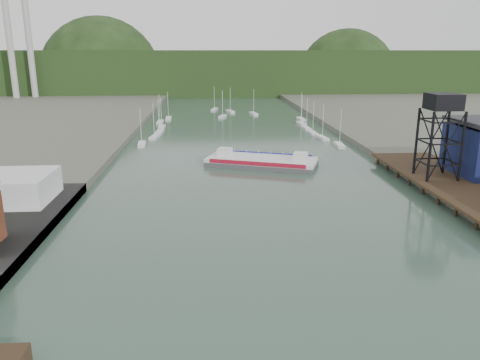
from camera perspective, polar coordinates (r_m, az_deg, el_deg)
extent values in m
cylinder|color=black|center=(85.62, 23.91, -2.84)|extent=(0.60, 0.60, 2.20)
cylinder|color=black|center=(92.82, 22.20, 3.71)|extent=(0.50, 0.50, 13.00)
cylinder|color=black|center=(95.59, 25.45, 3.67)|extent=(0.50, 0.50, 13.00)
cylinder|color=black|center=(98.14, 20.71, 4.44)|extent=(0.50, 0.50, 13.00)
cylinder|color=black|center=(100.77, 23.83, 4.39)|extent=(0.50, 0.50, 13.00)
cube|color=black|center=(95.69, 23.56, 8.76)|extent=(5.50, 5.50, 3.00)
cube|color=silver|center=(134.48, -11.88, 4.27)|extent=(2.67, 7.65, 0.90)
cube|color=silver|center=(145.30, -10.39, 5.17)|extent=(2.81, 7.67, 0.90)
cube|color=silver|center=(153.92, -9.82, 5.76)|extent=(2.35, 7.59, 0.90)
cube|color=silver|center=(163.67, -9.51, 6.35)|extent=(2.01, 7.50, 0.90)
cube|color=silver|center=(175.90, -9.72, 6.97)|extent=(2.00, 7.50, 0.90)
cube|color=silver|center=(185.37, -8.71, 7.44)|extent=(2.16, 7.54, 0.90)
cube|color=silver|center=(133.30, 12.02, 4.16)|extent=(2.53, 7.62, 0.90)
cube|color=silver|center=(143.67, 10.00, 5.07)|extent=(2.76, 7.67, 0.90)
cube|color=silver|center=(151.86, 8.86, 5.68)|extent=(2.22, 7.56, 0.90)
cube|color=silver|center=(160.49, 8.10, 6.23)|extent=(2.18, 7.54, 0.90)
cube|color=silver|center=(171.31, 7.49, 6.83)|extent=(2.46, 7.61, 0.90)
cube|color=silver|center=(182.99, 7.44, 7.38)|extent=(2.48, 7.61, 0.90)
cube|color=silver|center=(188.56, -2.14, 7.74)|extent=(3.78, 7.76, 0.90)
cube|color=silver|center=(197.29, 1.67, 8.09)|extent=(3.31, 7.74, 0.90)
cube|color=silver|center=(204.56, -1.19, 8.36)|extent=(3.76, 7.76, 0.90)
cube|color=silver|center=(212.31, -3.13, 8.60)|extent=(3.40, 7.74, 0.90)
cylinder|color=#AFAEA9|center=(276.15, -26.27, 14.85)|extent=(3.20, 3.20, 60.00)
cylinder|color=#AFAEA9|center=(278.01, -24.31, 15.06)|extent=(3.20, 3.20, 60.00)
cube|color=black|center=(327.17, -2.33, 13.07)|extent=(500.00, 120.00, 28.00)
sphere|color=black|center=(334.98, -16.44, 11.84)|extent=(80.00, 80.00, 80.00)
sphere|color=black|center=(351.42, 12.80, 11.90)|extent=(70.00, 70.00, 70.00)
cube|color=#48484A|center=(108.69, 2.67, 2.03)|extent=(26.93, 17.96, 1.00)
cube|color=silver|center=(108.48, 2.67, 2.50)|extent=(26.93, 17.96, 0.80)
cube|color=#A61328|center=(103.66, 2.01, 2.00)|extent=(20.74, 7.67, 0.90)
cube|color=navy|center=(113.24, 3.28, 3.15)|extent=(20.74, 7.67, 0.90)
cube|color=silver|center=(110.62, -1.86, 3.40)|extent=(3.85, 3.85, 2.00)
cube|color=silver|center=(106.53, 7.40, 2.80)|extent=(3.85, 3.85, 2.00)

